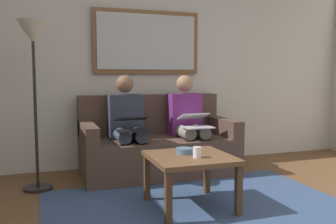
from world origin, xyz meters
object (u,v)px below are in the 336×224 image
object	(u,v)px
coffee_table	(190,162)
person_right	(127,123)
couch	(157,146)
laptop_silver	(196,121)
framed_mirror	(147,42)
laptop_black	(132,124)
bowl	(184,151)
person_left	(188,120)
cup	(197,152)
standing_lamp	(33,51)

from	to	relation	value
coffee_table	person_right	xyz separation A→B (m)	(0.29, -1.15, 0.21)
couch	person_right	distance (m)	0.47
coffee_table	laptop_silver	distance (m)	1.04
framed_mirror	laptop_silver	xyz separation A→B (m)	(-0.36, 0.70, -0.92)
framed_mirror	laptop_black	bearing A→B (deg)	62.57
framed_mirror	laptop_black	xyz separation A→B (m)	(0.36, 0.70, -0.92)
framed_mirror	bowl	size ratio (longest dim) A/B	9.34
couch	person_left	world-z (taller)	person_left
coffee_table	cup	world-z (taller)	cup
couch	bowl	world-z (taller)	couch
framed_mirror	person_right	bearing A→B (deg)	51.38
laptop_silver	bowl	bearing A→B (deg)	60.88
couch	coffee_table	distance (m)	1.22
cup	person_left	size ratio (longest dim) A/B	0.08
couch	laptop_black	world-z (taller)	couch
person_left	laptop_black	distance (m)	0.77
couch	bowl	bearing A→B (deg)	85.05
coffee_table	couch	bearing A→B (deg)	-93.48
person_left	standing_lamp	bearing A→B (deg)	6.73
laptop_black	person_left	bearing A→B (deg)	-161.36
cup	bowl	distance (m)	0.18
coffee_table	person_left	size ratio (longest dim) A/B	0.60
coffee_table	laptop_black	xyz separation A→B (m)	(0.29, -0.90, 0.23)
couch	framed_mirror	bearing A→B (deg)	-90.00
coffee_table	laptop_silver	xyz separation A→B (m)	(-0.44, -0.91, 0.23)
framed_mirror	standing_lamp	world-z (taller)	framed_mirror
cup	bowl	size ratio (longest dim) A/B	0.62
couch	person_left	bearing A→B (deg)	169.46
coffee_table	laptop_silver	bearing A→B (deg)	-115.73
standing_lamp	laptop_black	bearing A→B (deg)	177.16
couch	standing_lamp	size ratio (longest dim) A/B	1.05
person_left	laptop_black	size ratio (longest dim) A/B	3.30
couch	person_left	distance (m)	0.47
person_right	laptop_black	xyz separation A→B (m)	(0.00, 0.25, 0.02)
coffee_table	laptop_silver	world-z (taller)	laptop_silver
person_left	coffee_table	bearing A→B (deg)	69.09
person_right	laptop_black	world-z (taller)	person_right
couch	standing_lamp	bearing A→B (deg)	11.43
person_right	person_left	bearing A→B (deg)	180.00
bowl	laptop_black	world-z (taller)	laptop_black
laptop_silver	person_right	distance (m)	0.77
person_right	cup	bearing A→B (deg)	104.03
bowl	framed_mirror	bearing A→B (deg)	-93.69
coffee_table	cup	size ratio (longest dim) A/B	7.54
couch	cup	size ratio (longest dim) A/B	19.33
standing_lamp	coffee_table	bearing A→B (deg)	142.68
bowl	cup	bearing A→B (deg)	104.36
bowl	laptop_black	size ratio (longest dim) A/B	0.42
person_left	laptop_silver	bearing A→B (deg)	90.00
framed_mirror	laptop_silver	bearing A→B (deg)	117.70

